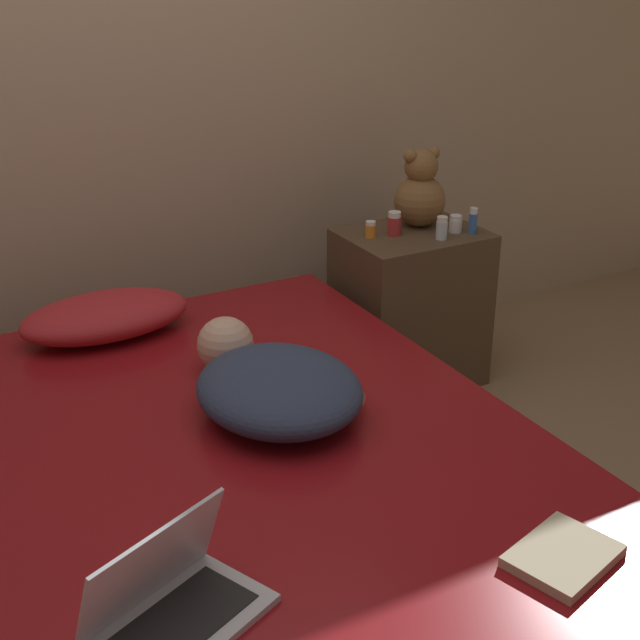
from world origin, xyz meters
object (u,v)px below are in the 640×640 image
person_lying (273,383)px  teddy_bear (420,192)px  bottle_blue (473,221)px  bottle_clear (442,228)px  bottle_orange (371,229)px  pillow (105,316)px  laptop (170,602)px  bottle_red (394,224)px  book (563,556)px  bottle_white (456,224)px

person_lying → teddy_bear: (0.99, 0.75, 0.22)m
teddy_bear → bottle_blue: (0.12, -0.18, -0.08)m
bottle_clear → bottle_orange: bottle_clear is taller
pillow → laptop: (-0.27, -1.35, -0.02)m
teddy_bear → bottle_red: size_ratio=3.39×
bottle_blue → person_lying: bearing=-152.8°
book → laptop: bearing=164.0°
bottle_red → laptop: bearing=-135.7°
pillow → bottle_blue: 1.39m
laptop → book: 0.82m
teddy_bear → bottle_red: bearing=-161.0°
person_lying → bottle_clear: bearing=27.0°
bottle_red → book: bearing=-110.7°
bottle_white → bottle_blue: bearing=-43.8°
bottle_white → bottle_clear: size_ratio=0.75×
teddy_bear → bottle_blue: teddy_bear is taller
laptop → bottle_orange: (1.28, 1.36, 0.15)m
teddy_bear → bottle_orange: bearing=-172.3°
pillow → bottle_clear: bottle_clear is taller
bottle_white → book: (-0.81, -1.49, -0.19)m
teddy_bear → bottle_clear: teddy_bear is taller
person_lying → bottle_white: bearing=26.5°
bottle_red → bottle_clear: size_ratio=1.03×
bottle_blue → book: 1.69m
bottle_red → bottle_white: bearing=-20.3°
bottle_white → teddy_bear: bearing=119.9°
person_lying → bottle_orange: (0.75, 0.71, 0.12)m
pillow → book: (0.52, -1.57, -0.05)m
bottle_orange → book: (-0.50, -1.59, -0.19)m
person_lying → bottle_red: 1.10m
bottle_blue → bottle_clear: bearing=179.3°
person_lying → book: size_ratio=2.51×
person_lying → bottle_blue: size_ratio=6.76×
book → bottle_blue: bearing=59.2°
bottle_orange → book: size_ratio=0.23×
bottle_clear → book: 1.62m
person_lying → bottle_red: (0.84, 0.70, 0.13)m
bottle_blue → bottle_white: (-0.05, 0.04, -0.02)m
bottle_blue → bottle_red: bearing=154.7°
laptop → person_lying: bearing=26.5°
pillow → teddy_bear: teddy_bear is taller
bottle_blue → pillow: bearing=174.5°
person_lying → bottle_orange: 1.04m
laptop → bottle_clear: (1.50, 1.22, 0.16)m
laptop → bottle_red: size_ratio=4.48×
laptop → bottle_clear: bearing=15.1°
pillow → bottle_white: size_ratio=8.50×
person_lying → teddy_bear: 1.26m
bottle_blue → bottle_orange: 0.39m
laptop → book: size_ratio=1.50×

